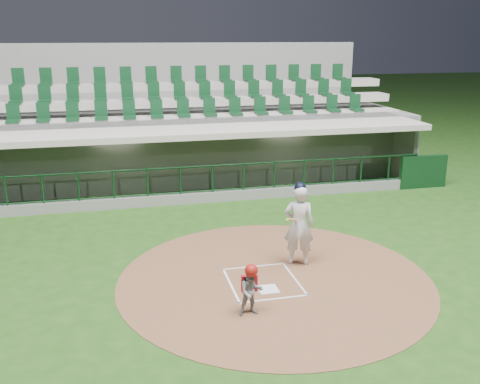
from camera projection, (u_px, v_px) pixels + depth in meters
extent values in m
plane|color=#1B4012|center=(260.00, 277.00, 12.42)|extent=(120.00, 120.00, 0.00)
cylinder|color=brown|center=(275.00, 279.00, 12.30)|extent=(7.20, 7.20, 0.01)
cube|color=white|center=(268.00, 289.00, 11.76)|extent=(0.43, 0.43, 0.02)
cube|color=white|center=(231.00, 285.00, 11.97)|extent=(0.05, 1.80, 0.01)
cube|color=silver|center=(295.00, 278.00, 12.30)|extent=(0.05, 1.80, 0.01)
cube|color=silver|center=(254.00, 266.00, 12.93)|extent=(1.55, 0.05, 0.01)
cube|color=silver|center=(274.00, 299.00, 11.34)|extent=(1.55, 0.05, 0.01)
cube|color=slate|center=(205.00, 204.00, 19.57)|extent=(15.00, 3.00, 0.10)
cube|color=slate|center=(198.00, 157.00, 20.67)|extent=(15.00, 0.20, 2.70)
cube|color=#B2AD9D|center=(198.00, 151.00, 20.49)|extent=(13.50, 0.04, 0.90)
cube|color=gray|center=(394.00, 156.00, 20.83)|extent=(0.20, 3.00, 2.70)
cube|color=#AFA99E|center=(205.00, 128.00, 18.53)|extent=(15.40, 3.50, 0.20)
cube|color=slate|center=(213.00, 198.00, 17.93)|extent=(15.00, 0.15, 0.40)
cube|color=black|center=(212.00, 152.00, 17.48)|extent=(15.00, 0.01, 0.95)
cube|color=brown|center=(201.00, 189.00, 20.47)|extent=(12.75, 0.40, 0.45)
cube|color=white|center=(117.00, 134.00, 18.14)|extent=(1.30, 0.35, 0.04)
cube|color=white|center=(285.00, 127.00, 19.46)|extent=(1.30, 0.35, 0.04)
cube|color=black|center=(423.00, 172.00, 19.48)|extent=(1.80, 0.18, 1.20)
imported|color=#9F1911|center=(83.00, 179.00, 19.22)|extent=(1.30, 0.93, 1.82)
imported|color=#A71214|center=(171.00, 179.00, 19.69)|extent=(1.00, 0.63, 1.58)
imported|color=#A81F12|center=(249.00, 171.00, 20.70)|extent=(0.88, 0.65, 1.66)
imported|color=#AD1612|center=(322.00, 166.00, 21.34)|extent=(1.63, 0.58, 1.74)
cube|color=slate|center=(191.00, 141.00, 22.12)|extent=(17.00, 6.50, 2.50)
cube|color=#ADA79C|center=(196.00, 119.00, 20.40)|extent=(16.60, 0.95, 0.30)
cube|color=#A5A195|center=(192.00, 102.00, 21.13)|extent=(16.60, 0.95, 0.30)
cube|color=#A19C91|center=(189.00, 86.00, 21.86)|extent=(16.60, 0.95, 0.30)
cube|color=slate|center=(180.00, 99.00, 24.86)|extent=(17.00, 0.25, 5.05)
imported|color=silver|center=(299.00, 225.00, 12.83)|extent=(0.84, 0.68, 1.99)
sphere|color=black|center=(300.00, 188.00, 12.57)|extent=(0.28, 0.28, 0.28)
cylinder|color=tan|center=(293.00, 220.00, 12.47)|extent=(0.58, 0.79, 0.39)
imported|color=gray|center=(251.00, 291.00, 10.60)|extent=(0.50, 0.39, 1.00)
sphere|color=maroon|center=(251.00, 271.00, 10.47)|extent=(0.26, 0.26, 0.26)
cube|color=#A9121E|center=(249.00, 283.00, 10.71)|extent=(0.32, 0.10, 0.35)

